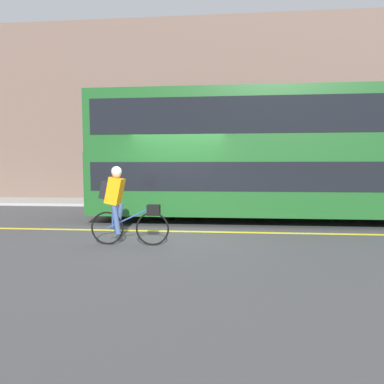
{
  "coord_description": "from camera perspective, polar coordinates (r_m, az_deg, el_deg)",
  "views": [
    {
      "loc": [
        1.03,
        -7.42,
        1.59
      ],
      "look_at": [
        0.44,
        -0.0,
        1.0
      ],
      "focal_mm": 28.0,
      "sensor_mm": 36.0,
      "label": 1
    }
  ],
  "objects": [
    {
      "name": "sidewalk_curb",
      "position": [
        13.37,
        0.12,
        -2.06
      ],
      "size": [
        60.0,
        2.42,
        0.12
      ],
      "color": "gray",
      "rests_on": "ground_plane"
    },
    {
      "name": "bus",
      "position": [
        9.31,
        14.59,
        7.34
      ],
      "size": [
        10.45,
        2.49,
        3.75
      ],
      "color": "black",
      "rests_on": "ground_plane"
    },
    {
      "name": "building_facade",
      "position": [
        14.89,
        0.55,
        15.19
      ],
      "size": [
        60.0,
        0.3,
        8.7
      ],
      "color": "brown",
      "rests_on": "ground_plane"
    },
    {
      "name": "ground_plane",
      "position": [
        7.66,
        -3.3,
        -7.46
      ],
      "size": [
        80.0,
        80.0,
        0.0
      ],
      "primitive_type": "plane",
      "color": "#424244"
    },
    {
      "name": "road_center_line",
      "position": [
        7.64,
        -3.32,
        -7.46
      ],
      "size": [
        50.0,
        0.14,
        0.01
      ],
      "primitive_type": "cube",
      "color": "yellow",
      "rests_on": "ground_plane"
    },
    {
      "name": "cyclist_on_bike",
      "position": [
        6.34,
        -13.37,
        -2.03
      ],
      "size": [
        1.65,
        0.32,
        1.63
      ],
      "color": "black",
      "rests_on": "ground_plane"
    }
  ]
}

